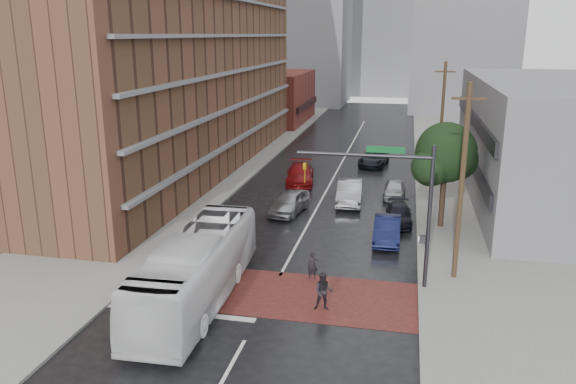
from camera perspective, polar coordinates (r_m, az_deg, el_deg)
The scene contains 23 objects.
ground at distance 27.23m, azimuth -2.03°, elevation -10.67°, with size 160.00×160.00×0.00m, color black.
crosswalk at distance 27.66m, azimuth -1.77°, elevation -10.20°, with size 14.00×5.00×0.02m, color maroon.
sidewalk_west at distance 53.08m, azimuth -7.58°, elevation 2.50°, with size 9.00×90.00×0.15m, color gray.
sidewalk_east at distance 50.41m, azimuth 17.92°, elevation 1.16°, with size 9.00×90.00×0.15m, color gray.
apartment_block at distance 51.70m, azimuth -11.28°, elevation 17.55°, with size 10.00×44.00×28.00m, color brown.
storefront_west at distance 80.16m, azimuth -1.05°, elevation 9.58°, with size 8.00×16.00×7.00m, color maroon.
building_east at distance 45.53m, azimuth 25.25°, elevation 4.62°, with size 11.00×26.00×9.00m, color gray.
distant_tower_west at distance 103.66m, azimuth 0.93°, elevation 17.89°, with size 18.00×16.00×32.00m, color gray.
distant_tower_center at distance 118.79m, azimuth 9.47°, elevation 15.49°, with size 12.00×10.00×24.00m, color gray.
street_tree at distance 36.52m, azimuth 15.74°, elevation 3.50°, with size 4.20×4.10×6.90m.
signal_mast at distance 27.16m, azimuth 11.24°, elevation -0.32°, with size 6.50×0.30×7.20m.
utility_pole_near at distance 28.64m, azimuth 17.25°, elevation 0.94°, with size 1.60×0.26×10.00m.
utility_pole_far at distance 48.23m, azimuth 15.33°, elevation 6.88°, with size 1.60×0.26×10.00m.
transit_bus at distance 26.56m, azimuth -9.21°, elevation -7.69°, with size 2.75×11.75×3.27m, color white.
pedestrian_a at distance 28.84m, azimuth 2.51°, elevation -7.46°, with size 0.55×0.36×1.50m, color black.
pedestrian_b at distance 25.78m, azimuth 3.63°, elevation -10.07°, with size 0.87×0.68×1.79m, color black.
car_travel_a at distance 39.21m, azimuth 0.16°, elevation -1.04°, with size 1.85×4.61×1.57m, color #999AA0.
car_travel_b at distance 41.69m, azimuth 6.27°, elevation -0.03°, with size 1.79×5.14×1.69m, color #B4B6BD.
car_travel_c at distance 47.21m, azimuth 1.23°, elevation 1.87°, with size 2.21×5.44×1.58m, color maroon.
suv_travel at distance 54.08m, azimuth 8.71°, elevation 3.39°, with size 2.34×5.09×1.41m, color black.
car_parked_near at distance 34.45m, azimuth 10.03°, elevation -3.78°, with size 1.56×4.48×1.48m, color #12183F.
car_parked_mid at distance 37.89m, azimuth 11.20°, elevation -2.27°, with size 1.64×4.05×1.17m, color black.
car_parked_far at distance 43.71m, azimuth 10.77°, elevation 0.30°, with size 1.60×3.98×1.36m, color #AAAEB2.
Camera 1 is at (6.00, -23.64, 12.11)m, focal length 35.00 mm.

